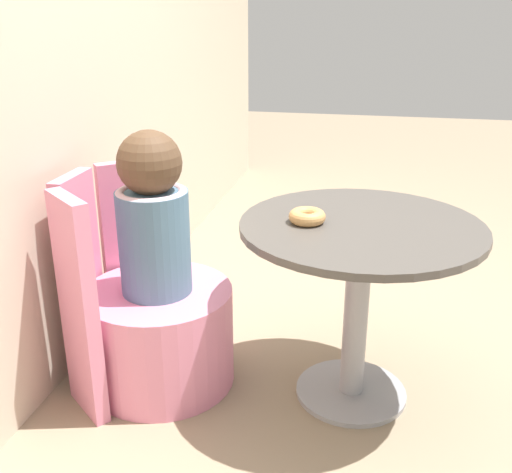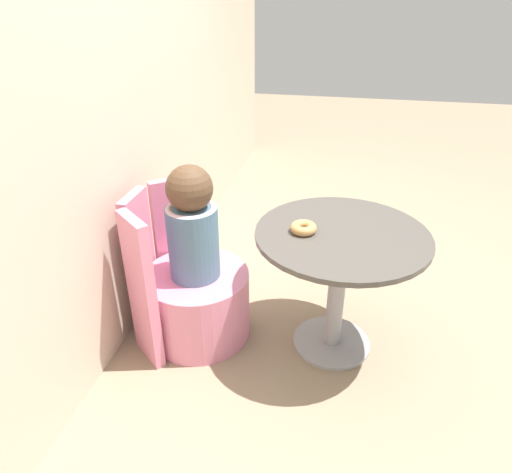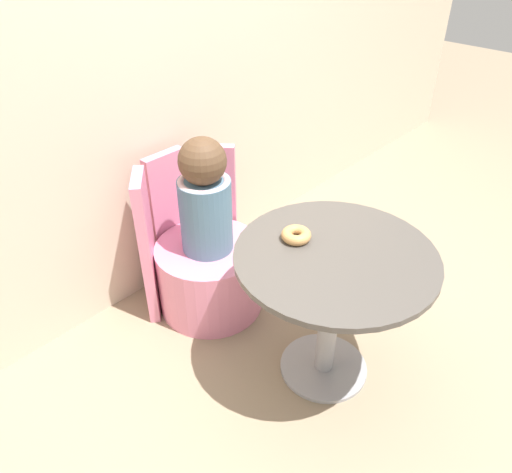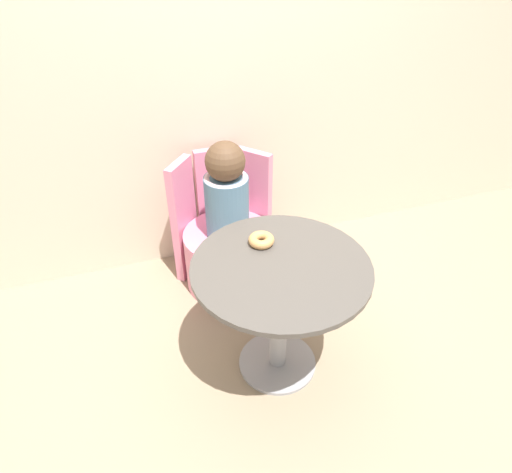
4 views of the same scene
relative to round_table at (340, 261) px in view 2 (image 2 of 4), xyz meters
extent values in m
plane|color=gray|center=(0.06, -0.03, -0.51)|extent=(12.00, 12.00, 0.00)
cube|color=beige|center=(0.06, 1.10, 0.69)|extent=(6.00, 0.06, 2.40)
cylinder|color=#99999E|center=(0.00, 0.00, -0.50)|extent=(0.39, 0.39, 0.02)
cylinder|color=#99999E|center=(0.00, 0.00, -0.18)|extent=(0.08, 0.08, 0.61)
cylinder|color=#4C4742|center=(0.00, 0.00, 0.14)|extent=(0.80, 0.80, 0.02)
cylinder|color=pink|center=(-0.05, 0.70, -0.32)|extent=(0.53, 0.53, 0.37)
cube|color=pink|center=(-0.05, 0.99, -0.12)|extent=(0.23, 0.05, 0.77)
cube|color=pink|center=(0.17, 0.89, -0.12)|extent=(0.18, 0.21, 0.77)
cube|color=pink|center=(-0.27, 0.89, -0.12)|extent=(0.18, 0.21, 0.77)
cylinder|color=slate|center=(-0.05, 0.70, 0.05)|extent=(0.25, 0.25, 0.37)
torus|color=beige|center=(-0.05, 0.70, 0.22)|extent=(0.25, 0.25, 0.04)
sphere|color=brown|center=(-0.05, 0.70, 0.33)|extent=(0.22, 0.22, 0.22)
torus|color=tan|center=(-0.03, 0.18, 0.17)|extent=(0.12, 0.12, 0.04)
camera|label=1|loc=(-1.85, -0.04, 0.80)|focal=42.00mm
camera|label=2|loc=(-1.85, 0.01, 1.13)|focal=32.00mm
camera|label=3|loc=(-1.33, -0.82, 1.30)|focal=35.00mm
camera|label=4|loc=(-0.60, -1.42, 1.41)|focal=32.00mm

